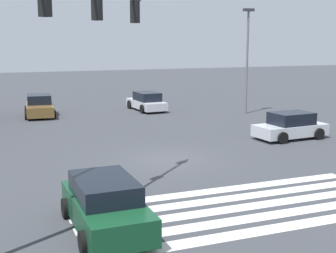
{
  "coord_description": "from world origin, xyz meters",
  "views": [
    {
      "loc": [
        -7.65,
        -19.78,
        5.51
      ],
      "look_at": [
        0.0,
        0.0,
        1.57
      ],
      "focal_mm": 50.0,
      "sensor_mm": 36.0,
      "label": 1
    }
  ],
  "objects_px": {
    "car_0": "(39,106)",
    "car_2": "(291,126)",
    "traffic_signal_mast": "(54,42)",
    "car_1": "(147,102)",
    "car_3": "(105,205)",
    "street_light_pole_a": "(247,51)"
  },
  "relations": [
    {
      "from": "car_0",
      "to": "car_3",
      "type": "xyz_separation_m",
      "value": [
        -0.45,
        -22.2,
        0.02
      ]
    },
    {
      "from": "traffic_signal_mast",
      "to": "street_light_pole_a",
      "type": "relative_size",
      "value": 0.94
    },
    {
      "from": "traffic_signal_mast",
      "to": "car_3",
      "type": "relative_size",
      "value": 1.65
    },
    {
      "from": "car_1",
      "to": "car_3",
      "type": "height_order",
      "value": "car_3"
    },
    {
      "from": "traffic_signal_mast",
      "to": "car_1",
      "type": "relative_size",
      "value": 1.59
    },
    {
      "from": "car_1",
      "to": "car_2",
      "type": "distance_m",
      "value": 13.82
    },
    {
      "from": "car_3",
      "to": "car_0",
      "type": "bearing_deg",
      "value": 178.13
    },
    {
      "from": "car_2",
      "to": "car_3",
      "type": "xyz_separation_m",
      "value": [
        -12.83,
        -8.84,
        0.03
      ]
    },
    {
      "from": "traffic_signal_mast",
      "to": "car_2",
      "type": "distance_m",
      "value": 16.65
    },
    {
      "from": "car_0",
      "to": "car_1",
      "type": "distance_m",
      "value": 8.23
    },
    {
      "from": "car_1",
      "to": "street_light_pole_a",
      "type": "relative_size",
      "value": 0.59
    },
    {
      "from": "car_2",
      "to": "street_light_pole_a",
      "type": "xyz_separation_m",
      "value": [
        2.38,
        8.98,
        3.97
      ]
    },
    {
      "from": "car_0",
      "to": "street_light_pole_a",
      "type": "bearing_deg",
      "value": 77.85
    },
    {
      "from": "traffic_signal_mast",
      "to": "car_3",
      "type": "xyz_separation_m",
      "value": [
        1.14,
        -1.13,
        -4.71
      ]
    },
    {
      "from": "car_0",
      "to": "car_1",
      "type": "bearing_deg",
      "value": 93.14
    },
    {
      "from": "car_0",
      "to": "car_2",
      "type": "xyz_separation_m",
      "value": [
        12.38,
        -13.35,
        -0.01
      ]
    },
    {
      "from": "car_0",
      "to": "car_3",
      "type": "relative_size",
      "value": 1.02
    },
    {
      "from": "traffic_signal_mast",
      "to": "car_3",
      "type": "bearing_deg",
      "value": -89.59
    },
    {
      "from": "traffic_signal_mast",
      "to": "car_2",
      "type": "bearing_deg",
      "value": -16.08
    },
    {
      "from": "car_0",
      "to": "street_light_pole_a",
      "type": "distance_m",
      "value": 15.9
    },
    {
      "from": "car_0",
      "to": "street_light_pole_a",
      "type": "xyz_separation_m",
      "value": [
        14.76,
        -4.37,
        3.96
      ]
    },
    {
      "from": "car_0",
      "to": "car_3",
      "type": "height_order",
      "value": "car_0"
    }
  ]
}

